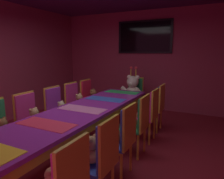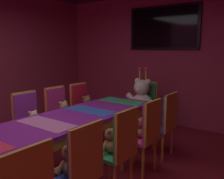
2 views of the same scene
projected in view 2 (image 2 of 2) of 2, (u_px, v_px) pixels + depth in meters
name	position (u px, v px, depth m)	size (l,w,h in m)	color
wall_back	(164.00, 59.00, 5.38)	(5.20, 0.12, 2.80)	#99334C
banquet_table	(47.00, 130.00, 2.97)	(0.90, 3.73, 0.75)	purple
chair_left_3	(28.00, 118.00, 3.74)	(0.42, 0.41, 0.98)	purple
teddy_left_3	(34.00, 121.00, 3.66)	(0.22, 0.28, 0.27)	beige
chair_left_4	(58.00, 110.00, 4.23)	(0.42, 0.41, 0.98)	#CC338C
teddy_left_4	(64.00, 111.00, 4.15)	(0.25, 0.32, 0.30)	tan
chair_left_5	(81.00, 104.00, 4.67)	(0.42, 0.41, 0.98)	red
teddy_left_5	(87.00, 105.00, 4.59)	(0.25, 0.33, 0.31)	olive
chair_right_2	(81.00, 165.00, 2.23)	(0.42, 0.41, 0.98)	#2D47B2
teddy_right_2	(70.00, 161.00, 2.31)	(0.25, 0.32, 0.30)	brown
chair_right_3	(121.00, 143.00, 2.73)	(0.42, 0.41, 0.98)	#268C4C
teddy_right_3	(110.00, 142.00, 2.82)	(0.24, 0.30, 0.29)	olive
chair_right_4	(147.00, 129.00, 3.20)	(0.42, 0.41, 0.98)	#CC338C
teddy_right_4	(138.00, 129.00, 3.29)	(0.21, 0.28, 0.26)	olive
chair_right_5	(166.00, 119.00, 3.68)	(0.42, 0.41, 0.98)	#2D47B2
teddy_right_5	(157.00, 119.00, 3.77)	(0.22, 0.29, 0.27)	brown
throne_chair	(145.00, 101.00, 4.89)	(0.41, 0.42, 0.98)	#268C4C
king_teddy_bear	(141.00, 97.00, 4.74)	(0.64, 0.49, 0.82)	silver
wall_tv	(163.00, 28.00, 5.20)	(1.56, 0.06, 0.90)	black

